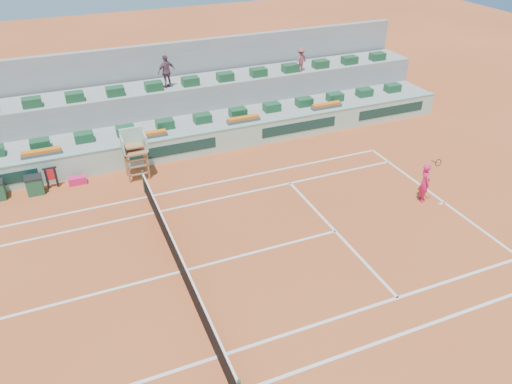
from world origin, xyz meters
TOP-DOWN VIEW (x-y plane):
  - ground at (0.00, 0.00)m, footprint 90.00×90.00m
  - seating_tier_lower at (0.00, 10.70)m, footprint 36.00×4.00m
  - seating_tier_upper at (0.00, 12.30)m, footprint 36.00×2.40m
  - stadium_back_wall at (0.00, 13.90)m, footprint 36.00×0.40m
  - player_bag at (-2.72, 7.87)m, footprint 0.81×0.36m
  - spectator_mid at (2.79, 11.85)m, footprint 1.11×0.74m
  - spectator_right at (10.57, 11.54)m, footprint 1.03×0.81m
  - court_lines at (0.00, 0.00)m, footprint 23.89×11.09m
  - tennis_net at (0.00, 0.00)m, footprint 0.10×11.97m
  - advertising_hoarding at (0.02, 8.50)m, footprint 36.00×0.34m
  - umpire_chair at (0.00, 7.50)m, footprint 1.10×0.90m
  - seat_row_lower at (0.00, 9.80)m, footprint 32.90×0.60m
  - seat_row_upper at (0.00, 11.70)m, footprint 32.90×0.60m
  - flower_planters at (-1.50, 9.00)m, footprint 26.80×0.36m
  - drink_cooler_a at (-4.53, 7.73)m, footprint 0.74×0.64m
  - towel_rack at (-3.78, 7.97)m, footprint 0.62×0.10m
  - tennis_player at (11.09, 0.57)m, footprint 0.62×0.94m

SIDE VIEW (x-z plane):
  - ground at x=0.00m, z-range 0.00..0.00m
  - court_lines at x=0.00m, z-range 0.00..0.01m
  - player_bag at x=-2.72m, z-range 0.00..0.36m
  - drink_cooler_a at x=-4.53m, z-range 0.00..0.84m
  - tennis_net at x=0.00m, z-range -0.02..1.08m
  - seating_tier_lower at x=0.00m, z-range 0.00..1.20m
  - towel_rack at x=-3.78m, z-range 0.09..1.12m
  - advertising_hoarding at x=0.02m, z-range 0.00..1.26m
  - tennis_player at x=11.09m, z-range -0.24..2.03m
  - seating_tier_upper at x=0.00m, z-range 0.00..2.60m
  - flower_planters at x=-1.50m, z-range 1.19..1.47m
  - seat_row_lower at x=0.00m, z-range 1.20..1.64m
  - umpire_chair at x=0.00m, z-range 0.34..2.74m
  - stadium_back_wall at x=0.00m, z-range 0.00..4.40m
  - seat_row_upper at x=0.00m, z-range 2.60..3.04m
  - spectator_right at x=10.57m, z-range 2.60..3.99m
  - spectator_mid at x=2.79m, z-range 2.60..4.36m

